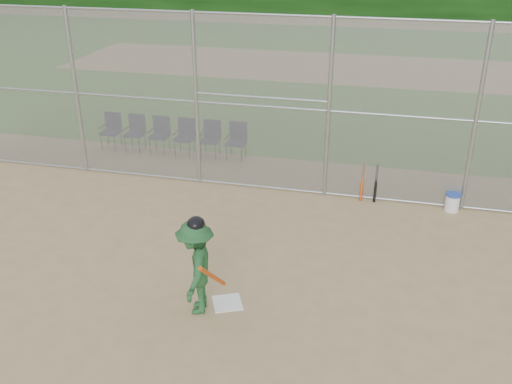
% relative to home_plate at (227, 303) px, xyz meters
% --- Properties ---
extents(ground, '(100.00, 100.00, 0.00)m').
position_rel_home_plate_xyz_m(ground, '(-0.01, -0.49, -0.01)').
color(ground, tan).
rests_on(ground, ground).
extents(grass_strip, '(100.00, 100.00, 0.00)m').
position_rel_home_plate_xyz_m(grass_strip, '(-0.01, 17.51, -0.00)').
color(grass_strip, '#33691F').
rests_on(grass_strip, ground).
extents(dirt_patch_far, '(24.00, 24.00, 0.00)m').
position_rel_home_plate_xyz_m(dirt_patch_far, '(-0.01, 17.51, -0.00)').
color(dirt_patch_far, tan).
rests_on(dirt_patch_far, ground).
extents(backstop_fence, '(16.09, 0.09, 4.00)m').
position_rel_home_plate_xyz_m(backstop_fence, '(-0.01, 4.51, 2.06)').
color(backstop_fence, gray).
rests_on(backstop_fence, ground).
extents(home_plate, '(0.61, 0.61, 0.02)m').
position_rel_home_plate_xyz_m(home_plate, '(0.00, 0.00, 0.00)').
color(home_plate, white).
rests_on(home_plate, ground).
extents(batter_at_plate, '(0.90, 1.27, 1.68)m').
position_rel_home_plate_xyz_m(batter_at_plate, '(-0.41, -0.26, 0.80)').
color(batter_at_plate, '#215329').
rests_on(batter_at_plate, ground).
extents(water_cooler, '(0.32, 0.32, 0.40)m').
position_rel_home_plate_xyz_m(water_cooler, '(3.78, 4.37, 0.19)').
color(water_cooler, white).
rests_on(water_cooler, ground).
extents(spare_bats, '(0.36, 0.32, 0.83)m').
position_rel_home_plate_xyz_m(spare_bats, '(1.98, 4.51, 0.40)').
color(spare_bats, '#D84C14').
rests_on(spare_bats, ground).
extents(chair_0, '(0.54, 0.52, 0.96)m').
position_rel_home_plate_xyz_m(chair_0, '(-5.14, 6.16, 0.47)').
color(chair_0, '#0E0F33').
rests_on(chair_0, ground).
extents(chair_1, '(0.54, 0.52, 0.96)m').
position_rel_home_plate_xyz_m(chair_1, '(-4.42, 6.16, 0.47)').
color(chair_1, '#0E0F33').
rests_on(chair_1, ground).
extents(chair_2, '(0.54, 0.52, 0.96)m').
position_rel_home_plate_xyz_m(chair_2, '(-3.70, 6.16, 0.47)').
color(chair_2, '#0E0F33').
rests_on(chair_2, ground).
extents(chair_3, '(0.54, 0.52, 0.96)m').
position_rel_home_plate_xyz_m(chair_3, '(-2.99, 6.16, 0.47)').
color(chair_3, '#0E0F33').
rests_on(chair_3, ground).
extents(chair_4, '(0.54, 0.52, 0.96)m').
position_rel_home_plate_xyz_m(chair_4, '(-2.27, 6.16, 0.47)').
color(chair_4, '#0E0F33').
rests_on(chair_4, ground).
extents(chair_5, '(0.54, 0.52, 0.96)m').
position_rel_home_plate_xyz_m(chair_5, '(-1.55, 6.16, 0.47)').
color(chair_5, '#0E0F33').
rests_on(chair_5, ground).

